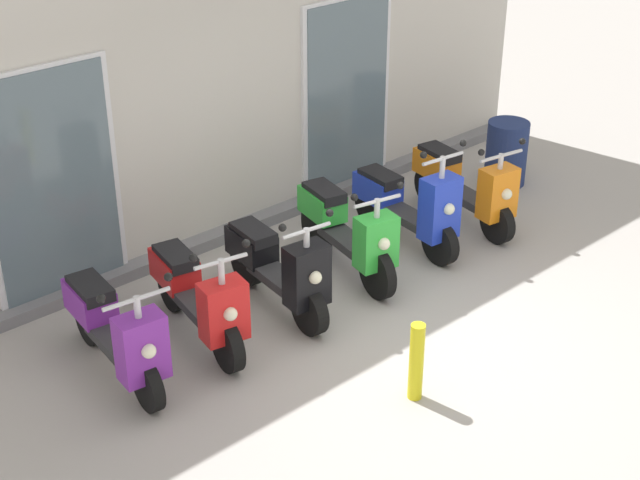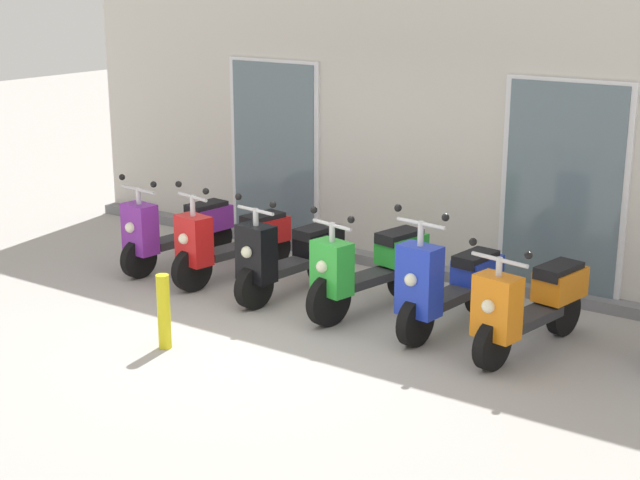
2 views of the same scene
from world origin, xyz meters
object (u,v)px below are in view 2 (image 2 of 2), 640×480
scooter_blue (448,284)px  scooter_orange (530,304)px  scooter_purple (177,229)px  scooter_green (370,267)px  scooter_red (233,242)px  scooter_black (289,256)px  curb_bollard (164,312)px

scooter_blue → scooter_orange: size_ratio=0.99×
scooter_purple → scooter_orange: size_ratio=1.00×
scooter_blue → scooter_orange: bearing=-4.0°
scooter_purple → scooter_green: bearing=-0.5°
scooter_red → scooter_orange: bearing=-1.4°
scooter_black → curb_bollard: bearing=-92.3°
scooter_green → scooter_blue: (0.88, -0.01, -0.01)m
scooter_purple → scooter_red: (0.84, 0.00, -0.01)m
scooter_black → scooter_orange: size_ratio=0.96×
scooter_purple → scooter_black: bearing=-3.1°
scooter_purple → scooter_blue: size_ratio=1.01×
scooter_red → scooter_orange: 3.53m
scooter_black → scooter_blue: bearing=2.0°
scooter_green → scooter_purple: bearing=179.5°
scooter_green → curb_bollard: 2.14m
scooter_red → scooter_blue: 2.68m
scooter_black → scooter_green: 0.95m
scooter_purple → scooter_green: scooter_purple is taller
scooter_purple → scooter_red: size_ratio=0.99×
scooter_purple → scooter_green: 2.63m
scooter_green → scooter_black: bearing=-175.9°
scooter_red → curb_bollard: (0.78, -1.90, -0.09)m
scooter_black → scooter_red: bearing=173.9°
scooter_blue → scooter_orange: 0.85m
scooter_red → scooter_orange: size_ratio=1.01×
scooter_green → curb_bollard: scooter_green is taller
curb_bollard → scooter_black: bearing=87.7°
scooter_blue → scooter_orange: (0.85, -0.06, -0.01)m
scooter_green → scooter_orange: size_ratio=1.03×
scooter_black → scooter_green: size_ratio=0.94×
scooter_purple → scooter_black: (1.68, -0.09, -0.00)m
scooter_purple → scooter_orange: scooter_purple is taller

